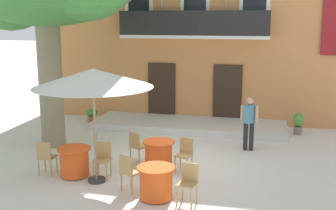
# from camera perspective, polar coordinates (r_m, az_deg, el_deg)

# --- Properties ---
(ground_plane) EXTENTS (120.00, 120.00, 0.00)m
(ground_plane) POSITION_cam_1_polar(r_m,az_deg,el_deg) (12.28, -0.04, -7.62)
(ground_plane) COLOR silver
(building_facade) EXTENTS (13.00, 5.09, 7.50)m
(building_facade) POSITION_cam_1_polar(r_m,az_deg,el_deg) (18.49, 4.69, 10.61)
(building_facade) COLOR #CC844C
(building_facade) RESTS_ON ground
(entrance_step_platform) EXTENTS (7.10, 2.21, 0.25)m
(entrance_step_platform) POSITION_cam_1_polar(r_m,az_deg,el_deg) (15.92, 2.77, -2.69)
(entrance_step_platform) COLOR silver
(entrance_step_platform) RESTS_ON ground
(cafe_table_near_tree) EXTENTS (0.86, 0.86, 0.76)m
(cafe_table_near_tree) POSITION_cam_1_polar(r_m,az_deg,el_deg) (9.78, -1.61, -10.29)
(cafe_table_near_tree) COLOR #EA561E
(cafe_table_near_tree) RESTS_ON ground
(cafe_chair_near_tree_0) EXTENTS (0.47, 0.47, 0.91)m
(cafe_chair_near_tree_0) POSITION_cam_1_polar(r_m,az_deg,el_deg) (9.52, 2.73, -10.04)
(cafe_chair_near_tree_0) COLOR tan
(cafe_chair_near_tree_0) RESTS_ON ground
(cafe_chair_near_tree_1) EXTENTS (0.53, 0.53, 0.91)m
(cafe_chair_near_tree_1) POSITION_cam_1_polar(r_m,az_deg,el_deg) (10.14, -5.21, -8.70)
(cafe_chair_near_tree_1) COLOR tan
(cafe_chair_near_tree_1) RESTS_ON ground
(cafe_table_middle) EXTENTS (0.86, 0.86, 0.76)m
(cafe_table_middle) POSITION_cam_1_polar(r_m,az_deg,el_deg) (11.68, -1.27, -6.60)
(cafe_table_middle) COLOR #EA561E
(cafe_table_middle) RESTS_ON ground
(cafe_chair_middle_0) EXTENTS (0.48, 0.48, 0.91)m
(cafe_chair_middle_0) POSITION_cam_1_polar(r_m,az_deg,el_deg) (11.39, 2.26, -6.37)
(cafe_chair_middle_0) COLOR tan
(cafe_chair_middle_0) RESTS_ON ground
(cafe_chair_middle_1) EXTENTS (0.54, 0.54, 0.91)m
(cafe_chair_middle_1) POSITION_cam_1_polar(r_m,az_deg,el_deg) (12.08, -4.16, -5.33)
(cafe_chair_middle_1) COLOR tan
(cafe_chair_middle_1) RESTS_ON ground
(cafe_table_front) EXTENTS (0.86, 0.86, 0.76)m
(cafe_table_front) POSITION_cam_1_polar(r_m,az_deg,el_deg) (11.37, -12.38, -7.40)
(cafe_table_front) COLOR #EA561E
(cafe_table_front) RESTS_ON ground
(cafe_chair_front_0) EXTENTS (0.41, 0.41, 0.91)m
(cafe_chair_front_0) POSITION_cam_1_polar(r_m,az_deg,el_deg) (11.12, -8.68, -6.94)
(cafe_chair_front_0) COLOR tan
(cafe_chair_front_0) RESTS_ON ground
(cafe_chair_front_1) EXTENTS (0.41, 0.41, 0.91)m
(cafe_chair_front_1) POSITION_cam_1_polar(r_m,az_deg,el_deg) (11.58, -15.98, -6.52)
(cafe_chair_front_1) COLOR tan
(cafe_chair_front_1) RESTS_ON ground
(cafe_umbrella) EXTENTS (2.90, 2.90, 2.85)m
(cafe_umbrella) POSITION_cam_1_polar(r_m,az_deg,el_deg) (10.38, -9.96, 3.52)
(cafe_umbrella) COLOR #997A56
(cafe_umbrella) RESTS_ON ground
(ground_planter_left) EXTENTS (0.45, 0.45, 0.52)m
(ground_planter_left) POSITION_cam_1_polar(r_m,az_deg,el_deg) (17.11, -10.11, -1.28)
(ground_planter_left) COLOR #995638
(ground_planter_left) RESTS_ON ground
(ground_planter_right) EXTENTS (0.38, 0.38, 0.77)m
(ground_planter_right) POSITION_cam_1_polar(r_m,az_deg,el_deg) (15.69, 16.98, -2.26)
(ground_planter_right) COLOR slate
(ground_planter_right) RESTS_ON ground
(pedestrian_near_entrance) EXTENTS (0.53, 0.40, 1.67)m
(pedestrian_near_entrance) POSITION_cam_1_polar(r_m,az_deg,el_deg) (13.34, 10.76, -2.06)
(pedestrian_near_entrance) COLOR #232328
(pedestrian_near_entrance) RESTS_ON ground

